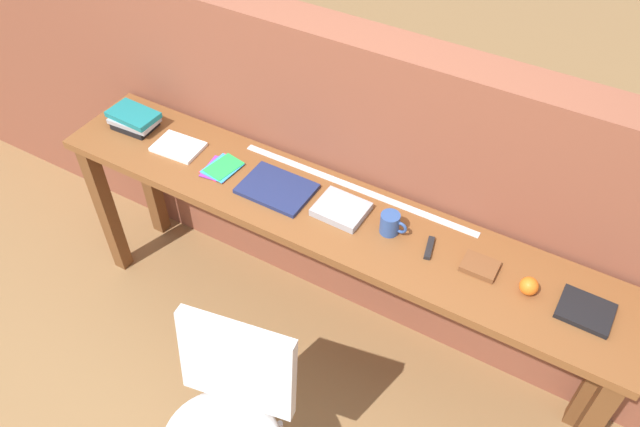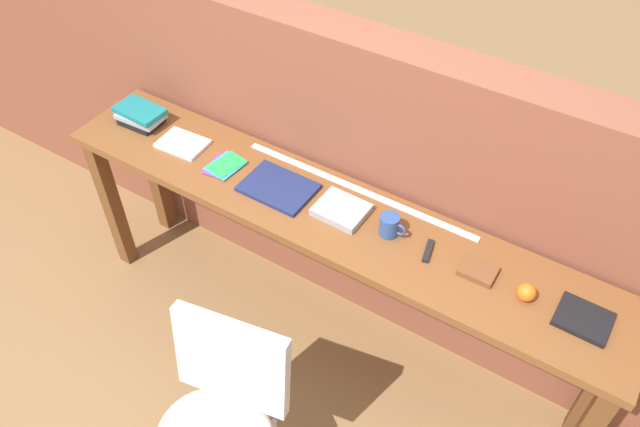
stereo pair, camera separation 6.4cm
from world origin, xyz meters
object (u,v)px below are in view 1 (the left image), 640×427
magazine_cycling (178,147)px  book_stack_leftmost (134,120)px  book_repair_rightmost (586,311)px  mug (390,224)px  leather_journal_brown (480,266)px  sports_ball_small (529,286)px  multitool_folded (429,248)px  book_open_centre (277,189)px  chair_white_moulded (227,416)px  pamphlet_pile_colourful (221,168)px

magazine_cycling → book_stack_leftmost: bearing=171.4°
book_stack_leftmost → book_repair_rightmost: bearing=-0.6°
mug → leather_journal_brown: bearing=-0.3°
sports_ball_small → book_repair_rightmost: size_ratio=0.37×
sports_ball_small → book_repair_rightmost: 0.20m
book_stack_leftmost → leather_journal_brown: bearing=-0.5°
multitool_folded → sports_ball_small: sports_ball_small is taller
book_stack_leftmost → sports_ball_small: bearing=-1.1°
book_open_centre → sports_ball_small: bearing=0.5°
book_stack_leftmost → book_repair_rightmost: (2.06, -0.02, -0.03)m
chair_white_moulded → book_open_centre: size_ratio=3.01×
magazine_cycling → leather_journal_brown: leather_journal_brown is taller
leather_journal_brown → book_repair_rightmost: 0.38m
book_stack_leftmost → magazine_cycling: book_stack_leftmost is taller
chair_white_moulded → sports_ball_small: 1.18m
chair_white_moulded → book_open_centre: 0.91m
mug → multitool_folded: bearing=-2.6°
leather_journal_brown → sports_ball_small: (0.18, -0.02, 0.02)m
chair_white_moulded → sports_ball_small: size_ratio=13.26×
leather_journal_brown → sports_ball_small: sports_ball_small is taller
chair_white_moulded → sports_ball_small: sports_ball_small is taller
chair_white_moulded → pamphlet_pile_colourful: size_ratio=4.92×
book_stack_leftmost → book_open_centre: size_ratio=0.79×
book_stack_leftmost → sports_ball_small: book_stack_leftmost is taller
leather_journal_brown → mug: bearing=179.1°
mug → sports_ball_small: (0.55, -0.02, -0.01)m
pamphlet_pile_colourful → multitool_folded: 0.96m
book_open_centre → book_repair_rightmost: 1.26m
chair_white_moulded → book_repair_rightmost: book_repair_rightmost is taller
sports_ball_small → book_stack_leftmost: bearing=178.9°
pamphlet_pile_colourful → leather_journal_brown: leather_journal_brown is taller
pamphlet_pile_colourful → book_repair_rightmost: book_repair_rightmost is taller
book_repair_rightmost → book_stack_leftmost: bearing=-179.7°
multitool_folded → mug: bearing=177.4°
mug → book_repair_rightmost: bearing=-0.6°
pamphlet_pile_colourful → book_repair_rightmost: 1.54m
multitool_folded → sports_ball_small: 0.38m
magazine_cycling → book_open_centre: size_ratio=0.72×
leather_journal_brown → magazine_cycling: bearing=179.9°
book_stack_leftmost → pamphlet_pile_colourful: book_stack_leftmost is taller
chair_white_moulded → multitool_folded: bearing=63.4°
magazine_cycling → book_open_centre: (0.53, -0.01, 0.00)m
chair_white_moulded → leather_journal_brown: leather_journal_brown is taller
chair_white_moulded → sports_ball_small: bearing=45.3°
multitool_folded → leather_journal_brown: leather_journal_brown is taller
pamphlet_pile_colourful → mug: (0.79, 0.03, 0.04)m
pamphlet_pile_colourful → sports_ball_small: (1.34, 0.01, 0.03)m
book_open_centre → mug: mug is taller
book_repair_rightmost → pamphlet_pile_colourful: bearing=-178.4°
leather_journal_brown → book_repair_rightmost: size_ratio=0.72×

